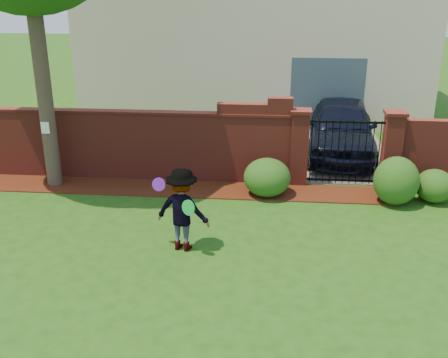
# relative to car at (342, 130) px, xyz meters

# --- Properties ---
(ground) EXTENTS (80.00, 80.00, 0.01)m
(ground) POSITION_rel_car_xyz_m (-3.69, -6.21, -0.79)
(ground) COLOR #214C13
(ground) RESTS_ON ground
(mulch_bed) EXTENTS (11.10, 1.08, 0.03)m
(mulch_bed) POSITION_rel_car_xyz_m (-4.64, -2.88, -0.77)
(mulch_bed) COLOR #3C160A
(mulch_bed) RESTS_ON ground
(brick_wall) EXTENTS (8.70, 0.31, 2.16)m
(brick_wall) POSITION_rel_car_xyz_m (-5.70, -2.21, 0.14)
(brick_wall) COLOR maroon
(brick_wall) RESTS_ON ground
(pillar_left) EXTENTS (0.50, 0.50, 1.88)m
(pillar_left) POSITION_rel_car_xyz_m (-1.29, -2.21, 0.17)
(pillar_left) COLOR maroon
(pillar_left) RESTS_ON ground
(pillar_right) EXTENTS (0.50, 0.50, 1.88)m
(pillar_right) POSITION_rel_car_xyz_m (0.91, -2.21, 0.17)
(pillar_right) COLOR maroon
(pillar_right) RESTS_ON ground
(iron_gate) EXTENTS (1.78, 0.03, 1.60)m
(iron_gate) POSITION_rel_car_xyz_m (-0.19, -2.21, 0.07)
(iron_gate) COLOR black
(iron_gate) RESTS_ON ground
(driveway) EXTENTS (3.20, 8.00, 0.01)m
(driveway) POSITION_rel_car_xyz_m (-0.19, 1.79, -0.78)
(driveway) COLOR slate
(driveway) RESTS_ON ground
(house) EXTENTS (12.40, 6.40, 6.30)m
(house) POSITION_rel_car_xyz_m (-2.69, 5.78, 2.38)
(house) COLOR beige
(house) RESTS_ON ground
(car) EXTENTS (2.29, 4.77, 1.57)m
(car) POSITION_rel_car_xyz_m (0.00, 0.00, 0.00)
(car) COLOR black
(car) RESTS_ON ground
(paper_notice) EXTENTS (0.20, 0.01, 0.28)m
(paper_notice) POSITION_rel_car_xyz_m (-7.29, -3.00, 0.71)
(paper_notice) COLOR white
(paper_notice) RESTS_ON tree
(shrub_left) EXTENTS (1.10, 1.10, 0.90)m
(shrub_left) POSITION_rel_car_xyz_m (-2.05, -3.05, -0.34)
(shrub_left) COLOR #174A16
(shrub_left) RESTS_ON ground
(shrub_middle) EXTENTS (1.01, 1.01, 1.11)m
(shrub_middle) POSITION_rel_car_xyz_m (0.84, -3.29, -0.23)
(shrub_middle) COLOR #174A16
(shrub_middle) RESTS_ON ground
(shrub_right) EXTENTS (0.86, 0.86, 0.76)m
(shrub_right) POSITION_rel_car_xyz_m (1.75, -3.08, -0.40)
(shrub_right) COLOR #174A16
(shrub_right) RESTS_ON ground
(man) EXTENTS (1.14, 0.82, 1.60)m
(man) POSITION_rel_car_xyz_m (-3.59, -5.84, 0.01)
(man) COLOR gray
(man) RESTS_ON ground
(frisbee_purple) EXTENTS (0.25, 0.10, 0.25)m
(frisbee_purple) POSITION_rel_car_xyz_m (-3.98, -5.89, 0.53)
(frisbee_purple) COLOR #681EBE
(frisbee_purple) RESTS_ON man
(frisbee_green) EXTENTS (0.28, 0.21, 0.29)m
(frisbee_green) POSITION_rel_car_xyz_m (-3.42, -6.11, 0.19)
(frisbee_green) COLOR green
(frisbee_green) RESTS_ON man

